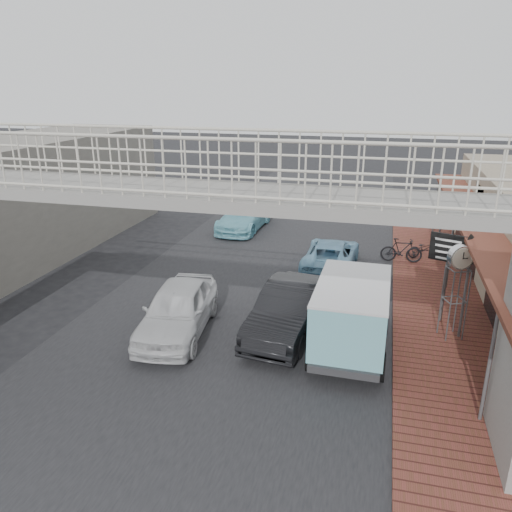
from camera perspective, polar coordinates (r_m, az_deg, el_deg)
The scene contains 14 objects.
ground at distance 15.84m, azimuth -3.19°, elevation -8.15°, with size 120.00×120.00×0.00m, color black.
road_strip at distance 15.84m, azimuth -3.19°, elevation -8.13°, with size 10.00×60.00×0.01m, color black.
sidewalk at distance 18.02m, azimuth 20.14°, elevation -5.67°, with size 3.00×40.00×0.10m, color brown.
footbridge at distance 11.13m, azimuth -9.75°, elevation -2.67°, with size 16.40×2.40×6.34m.
building_far_left at distance 25.19m, azimuth -23.57°, elevation 6.70°, with size 5.00×14.00×5.00m, color gray.
white_hatchback at distance 15.40m, azimuth -8.94°, elevation -6.03°, with size 1.81×4.49×1.53m, color silver.
dark_sedan at distance 15.23m, azimuth 3.88°, elevation -6.12°, with size 1.62×4.66×1.54m, color black.
angkot_curb at distance 20.64m, azimuth 8.57°, elevation 0.17°, with size 2.03×4.40×1.22m, color #75ADCC.
angkot_far at distance 26.10m, azimuth -1.33°, elevation 4.62°, with size 1.96×4.81×1.40m, color #7ECBDB.
angkot_van at distance 14.28m, azimuth 10.97°, elevation -5.66°, with size 2.05×4.37×2.13m.
motorcycle_near at distance 22.72m, azimuth 18.75°, elevation 0.84°, with size 0.54×1.54×0.81m, color black.
motorcycle_far at distance 21.81m, azimuth 16.28°, elevation 0.64°, with size 0.48×1.71×1.03m, color black.
street_clock at distance 15.27m, azimuth 22.26°, elevation -0.59°, with size 0.74×0.71×2.86m.
arrow_sign at distance 16.07m, azimuth 23.70°, elevation 0.23°, with size 1.79×1.20×2.96m.
Camera 1 is at (4.39, -13.37, 7.27)m, focal length 35.00 mm.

